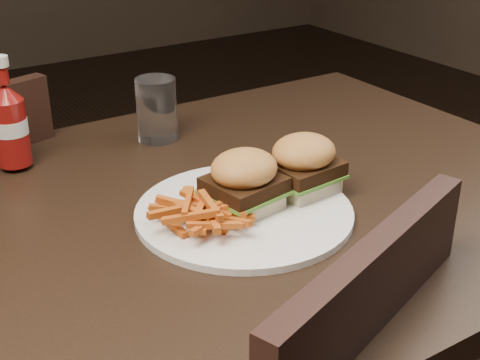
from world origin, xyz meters
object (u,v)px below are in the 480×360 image
ketchup_bottle (11,133)px  dining_table (196,219)px  plate (244,212)px  tumbler (157,109)px

ketchup_bottle → dining_table: bearing=-57.3°
plate → tumbler: 0.32m
dining_table → plate: bearing=-52.8°
plate → ketchup_bottle: bearing=123.5°
plate → tumbler: tumbler is taller
ketchup_bottle → tumbler: size_ratio=0.96×
plate → tumbler: bearing=85.2°
dining_table → ketchup_bottle: bearing=122.7°
plate → ketchup_bottle: size_ratio=2.85×
plate → tumbler: size_ratio=2.75×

